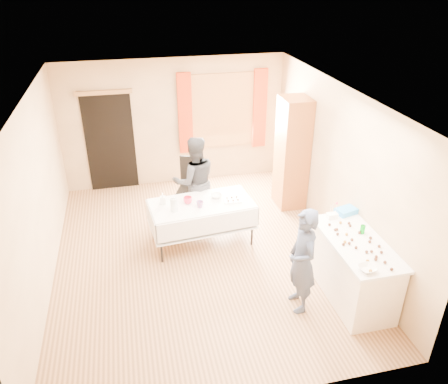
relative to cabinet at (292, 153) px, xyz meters
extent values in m
cube|color=#9E7047|center=(-1.99, -1.27, -1.06)|extent=(4.50, 5.50, 0.02)
cube|color=white|center=(-1.99, -1.27, 1.56)|extent=(4.50, 5.50, 0.02)
cube|color=tan|center=(-1.99, 1.49, 0.25)|extent=(4.50, 0.02, 2.60)
cube|color=tan|center=(-1.99, -4.03, 0.25)|extent=(4.50, 0.02, 2.60)
cube|color=tan|center=(-4.25, -1.27, 0.25)|extent=(0.02, 5.50, 2.60)
cube|color=tan|center=(0.27, -1.27, 0.25)|extent=(0.02, 5.50, 2.60)
cube|color=olive|center=(-0.99, 1.45, 0.45)|extent=(1.32, 0.06, 1.52)
cube|color=white|center=(-0.99, 1.44, 0.45)|extent=(1.20, 0.02, 1.40)
cube|color=#A92F0F|center=(-1.77, 1.40, 0.45)|extent=(0.28, 0.06, 1.65)
cube|color=#A92F0F|center=(-0.21, 1.40, 0.45)|extent=(0.28, 0.06, 1.65)
cube|color=black|center=(-3.29, 1.46, -0.05)|extent=(0.95, 0.04, 2.00)
cube|color=olive|center=(-3.29, 1.43, 0.97)|extent=(1.05, 0.06, 0.08)
cube|color=brown|center=(0.00, 0.00, 0.00)|extent=(0.50, 0.60, 2.10)
cube|color=#F1E1CB|center=(-0.10, -2.71, -0.62)|extent=(0.66, 1.45, 0.86)
cube|color=silver|center=(-0.10, -2.71, -0.16)|extent=(0.71, 1.51, 0.04)
cube|color=silver|center=(-1.89, -0.93, -0.32)|extent=(1.71, 0.97, 0.04)
cube|color=black|center=(-1.92, 0.04, -0.58)|extent=(0.58, 0.58, 0.06)
cube|color=black|center=(-1.85, 0.22, -0.29)|extent=(0.43, 0.21, 0.63)
imported|color=#28314B|center=(-0.89, -2.76, -0.30)|extent=(0.56, 0.37, 1.50)
imported|color=black|center=(-1.88, -0.26, -0.24)|extent=(0.87, 0.72, 1.63)
cylinder|color=#068A13|center=(0.06, -2.54, -0.08)|extent=(0.07, 0.07, 0.12)
imported|color=white|center=(-0.29, -3.30, -0.12)|extent=(0.26, 0.26, 0.05)
cube|color=white|center=(-0.17, -2.09, -0.10)|extent=(0.15, 0.10, 0.08)
cube|color=#2E90E7|center=(0.09, -2.01, -0.10)|extent=(0.34, 0.27, 0.08)
cylinder|color=silver|center=(-2.35, -1.09, -0.19)|extent=(0.12, 0.12, 0.22)
imported|color=#E62749|center=(-2.10, -0.89, -0.25)|extent=(0.23, 0.23, 0.11)
imported|color=red|center=(-1.93, -1.07, -0.25)|extent=(0.12, 0.12, 0.11)
imported|color=white|center=(-1.61, -0.81, -0.27)|extent=(0.20, 0.20, 0.06)
cube|color=white|center=(-1.38, -0.98, -0.29)|extent=(0.29, 0.22, 0.02)
imported|color=white|center=(-2.49, -0.82, -0.21)|extent=(0.11, 0.12, 0.19)
sphere|color=#3F2314|center=(-0.12, -2.26, -0.12)|extent=(0.04, 0.04, 0.04)
sphere|color=#331A0F|center=(-0.01, -3.23, -0.12)|extent=(0.04, 0.04, 0.04)
sphere|color=#331A0F|center=(-0.01, -2.30, -0.12)|extent=(0.04, 0.04, 0.04)
sphere|color=#331A0F|center=(-0.24, -2.75, -0.12)|extent=(0.04, 0.04, 0.04)
sphere|color=#331A0F|center=(-0.05, -3.10, -0.12)|extent=(0.04, 0.04, 0.04)
sphere|color=#331A0F|center=(0.01, -2.55, -0.12)|extent=(0.04, 0.04, 0.04)
sphere|color=#3F2314|center=(-0.27, -3.34, -0.12)|extent=(0.04, 0.04, 0.04)
sphere|color=#331A0F|center=(-0.12, -2.98, -0.12)|extent=(0.04, 0.04, 0.04)
sphere|color=#331A0F|center=(-0.05, -2.99, -0.12)|extent=(0.04, 0.04, 0.04)
sphere|color=#331A0F|center=(-0.20, -2.86, -0.12)|extent=(0.04, 0.04, 0.04)
sphere|color=#331A0F|center=(-0.17, -2.69, -0.12)|extent=(0.04, 0.04, 0.04)
sphere|color=#331A0F|center=(0.09, -2.70, -0.12)|extent=(0.04, 0.04, 0.04)
sphere|color=#3F2314|center=(-0.28, -2.71, -0.12)|extent=(0.04, 0.04, 0.04)
sphere|color=#331A0F|center=(-0.25, -2.41, -0.12)|extent=(0.04, 0.04, 0.04)
sphere|color=#331A0F|center=(0.10, -2.90, -0.12)|extent=(0.04, 0.04, 0.04)
sphere|color=#331A0F|center=(-0.33, -2.76, -0.12)|extent=(0.04, 0.04, 0.04)
sphere|color=#331A0F|center=(-0.03, -2.36, -0.12)|extent=(0.04, 0.04, 0.04)
sphere|color=#331A0F|center=(-0.09, -3.15, -0.12)|extent=(0.04, 0.04, 0.04)
sphere|color=#3F2314|center=(-0.18, -2.55, -0.12)|extent=(0.04, 0.04, 0.04)
sphere|color=#331A0F|center=(-0.30, -2.27, -0.12)|extent=(0.04, 0.04, 0.04)
sphere|color=#331A0F|center=(-0.28, -2.41, -0.12)|extent=(0.04, 0.04, 0.04)
sphere|color=#331A0F|center=(0.04, -2.78, -0.12)|extent=(0.04, 0.04, 0.04)
sphere|color=#331A0F|center=(-0.01, -3.37, -0.12)|extent=(0.04, 0.04, 0.04)
sphere|color=#331A0F|center=(-0.30, -2.52, -0.12)|extent=(0.04, 0.04, 0.04)
sphere|color=#3F2314|center=(-0.20, -3.16, -0.12)|extent=(0.04, 0.04, 0.04)
sphere|color=#331A0F|center=(0.06, -3.03, -0.12)|extent=(0.04, 0.04, 0.04)
camera|label=1|loc=(-2.91, -7.00, 3.15)|focal=35.00mm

